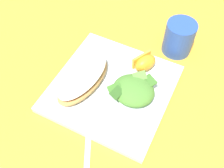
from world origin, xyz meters
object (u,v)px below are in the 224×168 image
white_plate (112,88)px  drinking_blue_cup (179,38)px  green_salad_pile (134,90)px  orange_wedge_front (145,63)px  cheesy_pizza_bread (83,79)px

white_plate → drinking_blue_cup: bearing=-115.9°
white_plate → drinking_blue_cup: drinking_blue_cup is taller
green_salad_pile → white_plate: bearing=2.2°
green_salad_pile → orange_wedge_front: size_ratio=1.54×
cheesy_pizza_bread → drinking_blue_cup: bearing=-126.2°
white_plate → green_salad_pile: size_ratio=2.60×
white_plate → cheesy_pizza_bread: bearing=19.3°
green_salad_pile → orange_wedge_front: (0.01, -0.09, -0.00)m
cheesy_pizza_bread → drinking_blue_cup: (-0.17, -0.23, 0.01)m
green_salad_pile → drinking_blue_cup: 0.21m
green_salad_pile → drinking_blue_cup: (-0.04, -0.20, 0.01)m
cheesy_pizza_bread → drinking_blue_cup: 0.28m
white_plate → orange_wedge_front: (-0.05, -0.09, 0.03)m
cheesy_pizza_bread → green_salad_pile: size_ratio=1.66×
white_plate → drinking_blue_cup: size_ratio=3.02×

